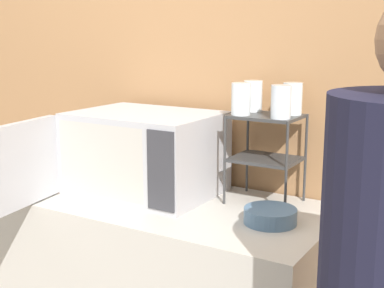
# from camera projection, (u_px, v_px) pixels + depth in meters

# --- Properties ---
(wall_back) EXTENTS (8.00, 0.06, 2.60)m
(wall_back) POSITION_uv_depth(u_px,v_px,m) (195.00, 95.00, 2.35)
(wall_back) COLOR #9E7047
(wall_back) RESTS_ON ground_plane
(microwave) EXTENTS (0.60, 0.86, 0.33)m
(microwave) POSITION_uv_depth(u_px,v_px,m) (140.00, 153.00, 2.16)
(microwave) COLOR #ADADB2
(microwave) RESTS_ON counter
(dish_rack) EXTENTS (0.26, 0.21, 0.34)m
(dish_rack) POSITION_uv_depth(u_px,v_px,m) (266.00, 140.00, 2.02)
(dish_rack) COLOR #333333
(dish_rack) RESTS_ON counter
(glass_front_left) EXTENTS (0.07, 0.07, 0.12)m
(glass_front_left) POSITION_uv_depth(u_px,v_px,m) (241.00, 99.00, 1.99)
(glass_front_left) COLOR silver
(glass_front_left) RESTS_ON dish_rack
(glass_back_right) EXTENTS (0.07, 0.07, 0.12)m
(glass_back_right) POSITION_uv_depth(u_px,v_px,m) (293.00, 99.00, 1.99)
(glass_back_right) COLOR silver
(glass_back_right) RESTS_ON dish_rack
(glass_front_right) EXTENTS (0.07, 0.07, 0.12)m
(glass_front_right) POSITION_uv_depth(u_px,v_px,m) (281.00, 102.00, 1.90)
(glass_front_right) COLOR silver
(glass_front_right) RESTS_ON dish_rack
(glass_back_left) EXTENTS (0.07, 0.07, 0.12)m
(glass_back_left) POSITION_uv_depth(u_px,v_px,m) (253.00, 96.00, 2.08)
(glass_back_left) COLOR silver
(glass_back_left) RESTS_ON dish_rack
(bowl) EXTENTS (0.18, 0.18, 0.05)m
(bowl) POSITION_uv_depth(u_px,v_px,m) (270.00, 216.00, 1.83)
(bowl) COLOR slate
(bowl) RESTS_ON counter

